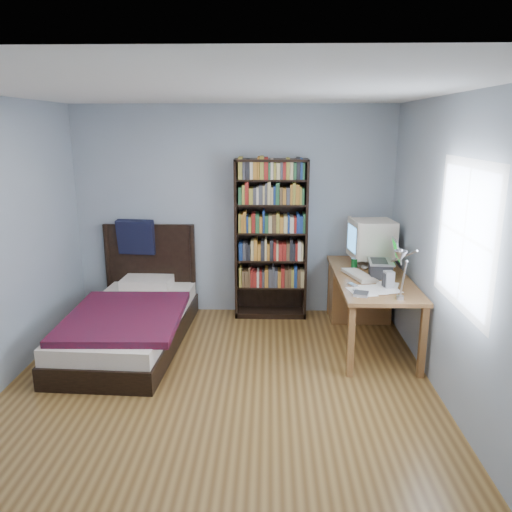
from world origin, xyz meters
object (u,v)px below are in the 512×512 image
desk (362,290)px  keyboard (359,275)px  bookshelf (271,239)px  laptop (382,266)px  desk_lamp (401,261)px  speaker (389,280)px  bed (132,319)px  crt_monitor (371,239)px  soda_can (354,264)px

desk → keyboard: keyboard is taller
desk → bookshelf: bearing=166.0°
laptop → desk_lamp: size_ratio=0.72×
desk_lamp → speaker: size_ratio=3.28×
desk → bed: bearing=-167.9°
crt_monitor → desk_lamp: (-0.06, -1.50, 0.16)m
keyboard → bookshelf: (-0.92, 0.77, 0.20)m
desk → soda_can: size_ratio=13.82×
desk → speaker: bearing=-85.0°
laptop → speaker: 0.39m
bed → crt_monitor: bearing=11.0°
desk → laptop: (0.10, -0.49, 0.42)m
crt_monitor → bed: bearing=-169.0°
laptop → speaker: bearing=-93.5°
laptop → speaker: (-0.02, -0.39, -0.03)m
keyboard → speaker: bearing=-76.9°
keyboard → bed: size_ratio=0.22×
desk_lamp → soda_can: desk_lamp is taller
speaker → soda_can: size_ratio=1.39×
laptop → bed: (-2.64, -0.06, -0.59)m
soda_can → bed: bed is taller
soda_can → bed: 2.47m
desk → crt_monitor: 0.61m
desk → bookshelf: (-1.06, 0.26, 0.53)m
desk → bookshelf: size_ratio=0.90×
crt_monitor → laptop: bearing=-84.9°
speaker → bookshelf: size_ratio=0.09×
keyboard → speaker: 0.43m
desk → desk_lamp: size_ratio=3.03×
speaker → bed: (-2.61, 0.33, -0.56)m
laptop → desk_lamp: 1.11m
laptop → speaker: size_ratio=2.35×
crt_monitor → soda_can: (-0.21, -0.19, -0.23)m
laptop → crt_monitor: bearing=95.1°
bed → keyboard: bearing=0.8°
desk → crt_monitor: crt_monitor is taller
speaker → bookshelf: 1.61m
laptop → keyboard: 0.26m
laptop → keyboard: (-0.24, -0.02, -0.10)m
soda_can → desk: bearing=58.0°
laptop → bookshelf: 1.38m
speaker → bookshelf: bearing=123.2°
crt_monitor → speaker: bearing=-88.9°
desk → soda_can: 0.46m
crt_monitor → bookshelf: bearing=164.8°
desk_lamp → bed: desk_lamp is taller
desk → speaker: 0.97m
laptop → desk_lamp: bearing=-95.4°
desk → bookshelf: bookshelf is taller
crt_monitor → bookshelf: size_ratio=0.28×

